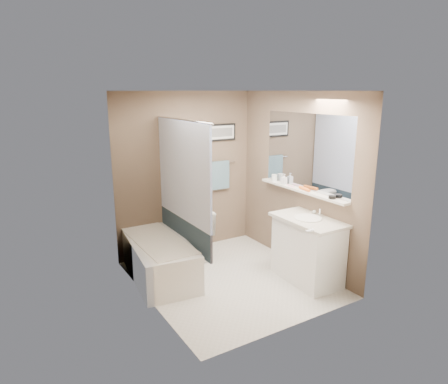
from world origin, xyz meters
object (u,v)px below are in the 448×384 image
hair_brush_front (305,189)px  vanity (307,251)px  candle_bowl_near (332,197)px  soap_bottle (284,179)px  glass_jar (274,178)px  toilet (193,232)px  bathtub (159,258)px

hair_brush_front → vanity: bearing=-120.8°
vanity → candle_bowl_near: (0.19, -0.18, 0.73)m
vanity → candle_bowl_near: size_ratio=10.00×
candle_bowl_near → soap_bottle: (0.00, 0.92, 0.05)m
hair_brush_front → glass_jar: size_ratio=2.20×
toilet → vanity: size_ratio=0.86×
bathtub → glass_jar: glass_jar is taller
bathtub → glass_jar: size_ratio=15.00×
toilet → soap_bottle: bearing=154.2°
bathtub → glass_jar: bearing=2.1°
candle_bowl_near → glass_jar: 1.14m
vanity → candle_bowl_near: 0.78m
bathtub → vanity: 1.95m
bathtub → vanity: bearing=-27.8°
candle_bowl_near → glass_jar: bearing=90.0°
toilet → glass_jar: (1.10, -0.49, 0.78)m
toilet → candle_bowl_near: bearing=130.9°
toilet → candle_bowl_near: candle_bowl_near is taller
toilet → candle_bowl_near: 2.10m
hair_brush_front → glass_jar: 0.64m
glass_jar → candle_bowl_near: bearing=-90.0°
hair_brush_front → glass_jar: bearing=90.0°
bathtub → hair_brush_front: 2.14m
toilet → bathtub: bearing=33.3°
toilet → glass_jar: glass_jar is taller
bathtub → candle_bowl_near: bearing=-29.0°
bathtub → hair_brush_front: bearing=-17.1°
bathtub → glass_jar: (1.79, -0.15, 0.92)m
bathtub → soap_bottle: (1.79, -0.36, 0.94)m
soap_bottle → bathtub: bearing=168.5°
bathtub → toilet: bearing=33.3°
vanity → glass_jar: (0.19, 0.95, 0.77)m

